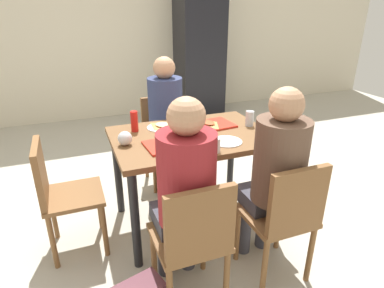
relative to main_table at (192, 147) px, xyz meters
name	(u,v)px	position (x,y,z in m)	size (l,w,h in m)	color
ground_plane	(192,221)	(0.00, 0.00, -0.68)	(10.00, 10.00, 0.02)	#B2AD9E
back_wall	(117,26)	(0.00, 3.20, 0.73)	(10.00, 0.10, 2.80)	beige
main_table	(192,147)	(0.00, 0.00, 0.00)	(1.19, 0.82, 0.78)	brown
chair_near_left	(194,238)	(-0.30, -0.80, -0.17)	(0.40, 0.40, 0.86)	brown
chair_near_right	(285,214)	(0.30, -0.80, -0.17)	(0.40, 0.40, 0.86)	brown
chair_far_side	(163,133)	(0.00, 0.80, -0.17)	(0.40, 0.40, 0.86)	brown
chair_left_end	(60,190)	(-0.98, 0.00, -0.17)	(0.40, 0.40, 0.86)	brown
person_in_red	(184,186)	(-0.30, -0.66, 0.07)	(0.32, 0.42, 1.27)	#383842
person_in_brown_jacket	(275,169)	(0.30, -0.66, 0.07)	(0.32, 0.42, 1.27)	#383842
person_far_side	(167,114)	(0.00, 0.66, 0.07)	(0.32, 0.42, 1.27)	#383842
tray_red_near	(172,144)	(-0.21, -0.14, 0.11)	(0.36, 0.26, 0.02)	red
tray_red_far	(211,125)	(0.21, 0.12, 0.11)	(0.36, 0.26, 0.02)	red
paper_plate_center	(161,127)	(-0.18, 0.23, 0.11)	(0.22, 0.22, 0.01)	white
paper_plate_near_edge	(227,142)	(0.18, -0.23, 0.11)	(0.22, 0.22, 0.01)	white
pizza_slice_a	(175,142)	(-0.18, -0.14, 0.13)	(0.25, 0.25, 0.02)	#C68C47
pizza_slice_b	(207,123)	(0.19, 0.14, 0.13)	(0.18, 0.24, 0.02)	#C68C47
pizza_slice_c	(164,125)	(-0.15, 0.23, 0.12)	(0.26, 0.27, 0.02)	#C68C47
plastic_cup_a	(174,115)	(-0.03, 0.35, 0.15)	(0.07, 0.07, 0.10)	white
plastic_cup_b	(215,145)	(0.03, -0.35, 0.15)	(0.07, 0.07, 0.10)	white
soda_can	(250,118)	(0.51, 0.02, 0.16)	(0.07, 0.07, 0.12)	#B7BCC6
condiment_bottle	(134,121)	(-0.39, 0.23, 0.18)	(0.06, 0.06, 0.16)	red
foil_bundle	(125,138)	(-0.51, -0.02, 0.15)	(0.10, 0.10, 0.10)	silver
drink_fridge	(199,55)	(1.22, 2.85, 0.28)	(0.70, 0.60, 1.90)	black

